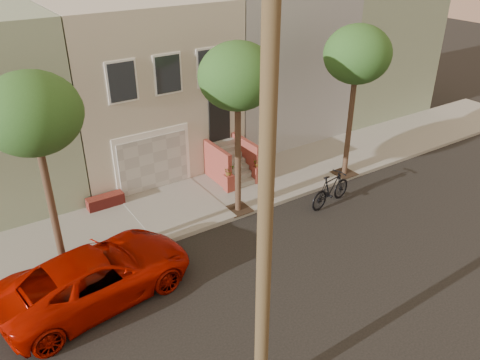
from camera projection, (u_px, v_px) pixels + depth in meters
ground at (279, 277)px, 15.08m from camera, size 90.00×90.00×0.00m
sidewalk at (197, 202)px, 19.00m from camera, size 40.00×3.70×0.15m
house_row at (130, 78)px, 21.64m from camera, size 33.10×11.70×7.00m
tree_left at (32, 115)px, 12.84m from camera, size 2.70×2.57×6.30m
tree_mid at (238, 77)px, 15.98m from camera, size 2.70×2.57×6.30m
tree_right at (357, 55)px, 18.64m from camera, size 2.70×2.57×6.30m
pickup_truck at (97, 276)px, 13.94m from camera, size 5.93×3.36×1.56m
motorcycle at (331, 189)px, 18.70m from camera, size 2.30×1.02×1.34m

